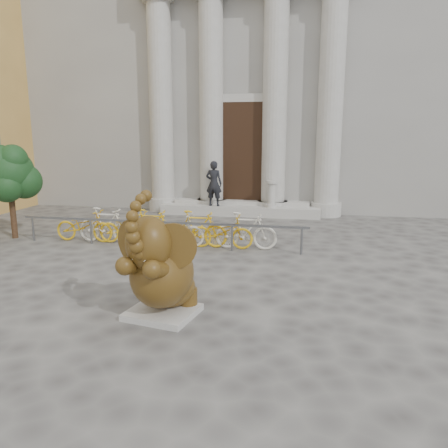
% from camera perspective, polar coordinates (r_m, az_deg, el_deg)
% --- Properties ---
extents(ground, '(80.00, 80.00, 0.00)m').
position_cam_1_polar(ground, '(7.93, -8.66, -10.90)').
color(ground, '#474442').
rests_on(ground, ground).
extents(classical_building, '(22.00, 10.70, 12.00)m').
position_cam_1_polar(classical_building, '(22.16, 4.59, 19.33)').
color(classical_building, gray).
rests_on(classical_building, ground).
extents(entrance_steps, '(6.00, 1.20, 0.36)m').
position_cam_1_polar(entrance_steps, '(16.72, 2.12, 1.88)').
color(entrance_steps, '#A8A59E').
rests_on(entrance_steps, ground).
extents(elephant_statue, '(1.44, 1.70, 2.18)m').
position_cam_1_polar(elephant_statue, '(7.36, -8.31, -6.14)').
color(elephant_statue, '#A8A59E').
rests_on(elephant_statue, ground).
extents(bike_rack, '(8.00, 0.53, 1.00)m').
position_cam_1_polar(bike_rack, '(12.15, -8.15, -0.44)').
color(bike_rack, slate).
rests_on(bike_rack, ground).
extents(tree, '(1.58, 1.44, 2.74)m').
position_cam_1_polar(tree, '(14.05, -26.21, 5.94)').
color(tree, '#332114').
rests_on(tree, ground).
extents(pedestrian, '(0.65, 0.46, 1.69)m').
position_cam_1_polar(pedestrian, '(16.41, -1.33, 5.31)').
color(pedestrian, black).
rests_on(pedestrian, entrance_steps).
extents(balustrade_post, '(0.40, 0.40, 0.99)m').
position_cam_1_polar(balustrade_post, '(16.19, 6.20, 3.77)').
color(balustrade_post, '#A8A59E').
rests_on(balustrade_post, entrance_steps).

